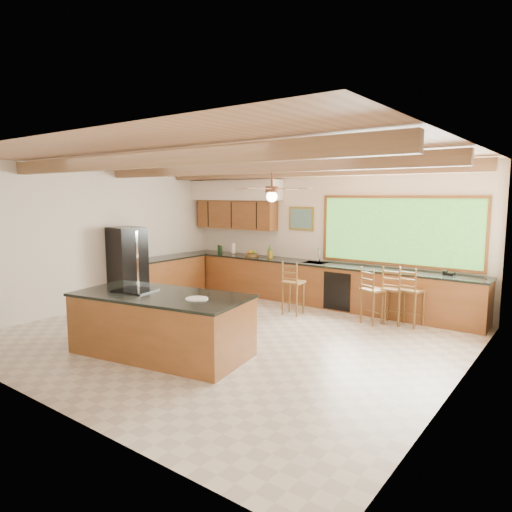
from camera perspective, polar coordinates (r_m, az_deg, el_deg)
The scene contains 9 objects.
ground at distance 7.90m, azimuth -3.21°, elevation -9.95°, with size 7.20×7.20×0.00m, color beige.
room_shell at distance 8.15m, azimuth -1.30°, elevation 6.42°, with size 7.27×6.54×3.02m.
counter_run at distance 10.23m, azimuth 2.28°, elevation -3.20°, with size 7.12×3.10×1.24m.
island at distance 7.07m, azimuth -11.75°, elevation -8.32°, with size 2.83×1.69×0.94m.
refrigerator at distance 10.27m, azimuth -15.75°, elevation -1.25°, with size 0.73×0.71×1.70m.
bar_stool_a at distance 9.10m, azimuth 4.48°, elevation -3.40°, with size 0.43×0.43×1.09m.
bar_stool_b at distance 8.74m, azimuth 18.78°, elevation -4.21°, with size 0.46×0.46×1.10m.
bar_stool_c at distance 8.68m, azimuth 14.34°, elevation -4.25°, with size 0.50×0.50×1.07m.
bar_stool_d at distance 8.78m, azimuth 16.72°, elevation -4.11°, with size 0.40×0.40×1.09m.
Camera 1 is at (4.83, -5.78, 2.39)m, focal length 32.00 mm.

